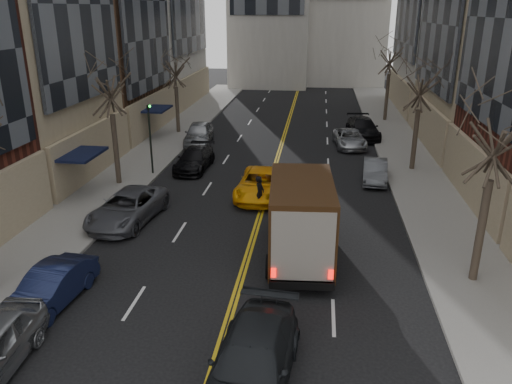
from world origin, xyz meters
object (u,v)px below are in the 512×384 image
observer_sedan (252,362)px  pedestrian (260,193)px  ups_truck (301,219)px  taxi (260,184)px

observer_sedan → pedestrian: size_ratio=2.98×
ups_truck → observer_sedan: (-0.97, -7.71, -1.01)m
ups_truck → pedestrian: 5.54m
taxi → pedestrian: size_ratio=2.80×
observer_sedan → pedestrian: bearing=101.1°
ups_truck → taxi: ups_truck is taller
taxi → pedestrian: pedestrian is taller
observer_sedan → ups_truck: bearing=88.1°
observer_sedan → taxi: bearing=101.1°
taxi → pedestrian: bearing=-82.4°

